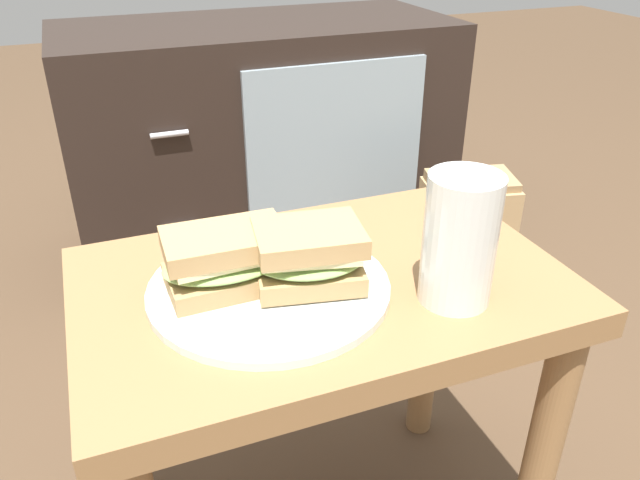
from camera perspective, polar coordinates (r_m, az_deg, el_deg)
The scene contains 7 objects.
side_table at distance 0.78m, azimuth 0.21°, elevation -9.09°, with size 0.56×0.36×0.46m.
tv_cabinet at distance 1.67m, azimuth -5.31°, elevation 9.33°, with size 0.96×0.46×0.58m.
plate at distance 0.70m, azimuth -4.66°, elevation -4.37°, with size 0.27×0.27×0.01m, color silver.
sandwich_front at distance 0.68m, azimuth -8.52°, elevation -1.79°, with size 0.14×0.09×0.07m.
sandwich_back at distance 0.68m, azimuth -1.02°, elevation -1.42°, with size 0.14×0.11×0.07m.
beer_glass at distance 0.67m, azimuth 12.60°, elevation -0.20°, with size 0.08×0.08×0.14m.
paper_bag at distance 1.46m, azimuth 12.99°, elevation -0.08°, with size 0.22×0.17×0.32m.
Camera 1 is at (-0.22, -0.57, 0.85)m, focal length 35.09 mm.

